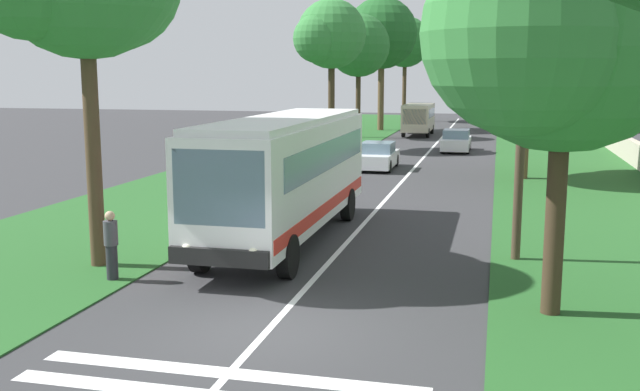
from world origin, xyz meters
The scene contains 18 objects.
ground centered at (0.00, 0.00, 0.00)m, with size 160.00×160.00×0.00m, color #333335.
grass_verge_left centered at (15.00, 8.20, 0.02)m, with size 120.00×8.00×0.04m, color #235623.
grass_verge_right centered at (15.00, -8.20, 0.02)m, with size 120.00×8.00×0.04m, color #235623.
centre_line centered at (15.00, 0.00, 0.00)m, with size 110.00×0.16×0.01m, color silver.
coach_bus centered at (7.65, 1.80, 2.15)m, with size 11.16×2.62×3.73m.
trailing_car_0 centered at (24.85, 1.83, 0.67)m, with size 4.30×1.78×1.43m.
trailing_car_1 centered at (34.70, -1.69, 0.67)m, with size 4.30×1.78×1.43m.
trailing_minibus_0 centered at (46.45, 2.01, 1.55)m, with size 6.00×2.14×2.53m.
roadside_tree_left_1 centered at (43.43, 6.45, 6.96)m, with size 5.78×4.82×9.48m.
roadside_tree_left_2 centered at (33.30, 6.37, 7.29)m, with size 5.60×4.41×9.63m.
roadside_tree_left_3 centered at (51.02, 6.02, 8.22)m, with size 7.53×6.16×11.46m.
roadside_tree_left_4 centered at (64.04, 5.54, 8.04)m, with size 6.17×5.24×10.78m.
roadside_tree_right_0 centered at (22.64, -5.23, 6.62)m, with size 8.14×6.88×10.20m.
roadside_tree_right_1 centered at (53.99, -5.15, 7.68)m, with size 7.16×5.99×10.82m.
roadside_tree_right_2 centered at (2.39, -5.30, 5.96)m, with size 6.76×5.44×8.81m.
roadside_tree_right_3 centered at (62.69, -5.09, 6.67)m, with size 6.44×5.14×9.38m.
utility_pole centered at (6.85, -4.85, 3.95)m, with size 0.24×1.40×7.53m.
pedestrian centered at (2.49, 4.74, 0.91)m, with size 0.34×0.34×1.69m.
Camera 1 is at (-13.05, -4.24, 5.00)m, focal length 41.02 mm.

